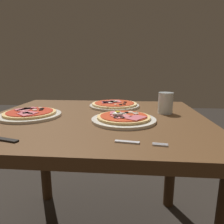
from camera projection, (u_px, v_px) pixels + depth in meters
dining_table at (96, 140)px, 0.97m from camera, size 1.01×0.89×0.73m
pizza_foreground at (124, 118)px, 0.85m from camera, size 0.27×0.27×0.05m
pizza_across_left at (30, 114)px, 0.94m from camera, size 0.28×0.28×0.03m
pizza_across_right at (114, 105)px, 1.16m from camera, size 0.29×0.29×0.03m
water_glass_near at (165, 104)px, 0.99m from camera, size 0.07×0.07×0.10m
fork at (137, 143)px, 0.60m from camera, size 0.16×0.04×0.00m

